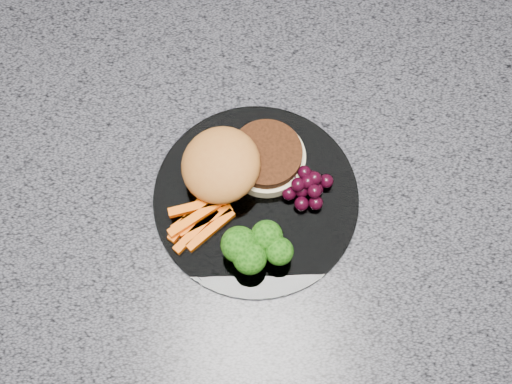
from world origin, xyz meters
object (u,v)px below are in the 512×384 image
island_cabinet (221,270)px  burger (237,164)px  plate (256,198)px  grape_bunch (306,186)px

island_cabinet → burger: (0.04, 0.00, 0.50)m
plate → burger: (-0.02, 0.04, 0.03)m
island_cabinet → plate: bearing=-26.2°
plate → burger: burger is taller
island_cabinet → grape_bunch: grape_bunch is taller
plate → grape_bunch: (0.06, 0.01, 0.02)m
island_cabinet → plate: (0.07, -0.03, 0.47)m
plate → grape_bunch: grape_bunch is taller
plate → burger: 0.05m
island_cabinet → burger: size_ratio=6.31×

